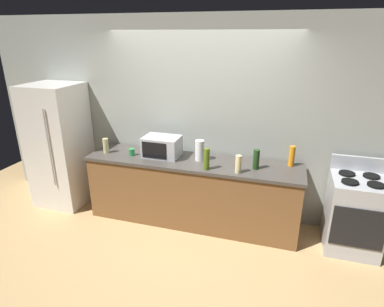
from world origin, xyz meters
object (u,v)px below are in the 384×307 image
at_px(refrigerator, 60,146).
at_px(mug_green, 132,152).
at_px(microwave, 162,146).
at_px(paper_towel_roll, 200,150).
at_px(bottle_vinegar, 106,146).
at_px(stove_range, 354,214).
at_px(bottle_olive_oil, 207,159).
at_px(bottle_wine, 256,159).
at_px(bottle_hand_soap, 238,164).
at_px(bottle_dish_soap, 292,156).

xyz_separation_m(refrigerator, mug_green, (1.21, -0.05, 0.05)).
relative_size(refrigerator, microwave, 3.75).
relative_size(refrigerator, mug_green, 19.23).
distance_m(refrigerator, mug_green, 1.21).
relative_size(paper_towel_roll, bottle_vinegar, 1.32).
height_order(microwave, bottle_vinegar, microwave).
height_order(stove_range, bottle_vinegar, bottle_vinegar).
xyz_separation_m(refrigerator, bottle_olive_oil, (2.30, -0.21, 0.13)).
bearing_deg(mug_green, stove_range, 0.98).
bearing_deg(mug_green, paper_towel_roll, 6.07).
xyz_separation_m(microwave, bottle_wine, (1.26, -0.07, -0.01)).
xyz_separation_m(refrigerator, microwave, (1.61, 0.05, 0.13)).
height_order(refrigerator, bottle_olive_oil, refrigerator).
relative_size(bottle_olive_oil, bottle_vinegar, 1.31).
relative_size(stove_range, bottle_hand_soap, 4.98).
xyz_separation_m(microwave, bottle_olive_oil, (0.69, -0.26, -0.00)).
relative_size(bottle_hand_soap, bottle_olive_oil, 0.81).
bearing_deg(paper_towel_roll, refrigerator, -178.65).
height_order(stove_range, bottle_wine, bottle_wine).
xyz_separation_m(refrigerator, bottle_vinegar, (0.82, -0.06, 0.10)).
bearing_deg(stove_range, bottle_olive_oil, -173.01).
bearing_deg(refrigerator, stove_range, 0.00).
relative_size(stove_range, bottle_olive_oil, 4.03).
xyz_separation_m(paper_towel_roll, bottle_dish_soap, (1.14, 0.15, -0.01)).
xyz_separation_m(bottle_wine, mug_green, (-1.66, -0.02, -0.08)).
bearing_deg(refrigerator, bottle_wine, -0.51).
xyz_separation_m(paper_towel_roll, mug_green, (-0.93, -0.10, -0.09)).
bearing_deg(paper_towel_roll, bottle_olive_oil, -58.75).
height_order(bottle_wine, bottle_hand_soap, bottle_wine).
distance_m(stove_range, microwave, 2.50).
distance_m(microwave, paper_towel_roll, 0.53).
relative_size(paper_towel_roll, bottle_hand_soap, 1.24).
distance_m(refrigerator, bottle_wine, 2.88).
bearing_deg(bottle_olive_oil, bottle_wine, 18.29).
distance_m(stove_range, paper_towel_roll, 2.00).
xyz_separation_m(bottle_olive_oil, bottle_vinegar, (-1.48, 0.15, -0.03)).
bearing_deg(bottle_wine, stove_range, 1.24).
height_order(stove_range, paper_towel_roll, paper_towel_roll).
height_order(bottle_wine, mug_green, bottle_wine).
relative_size(refrigerator, bottle_dish_soap, 6.96).
bearing_deg(bottle_vinegar, bottle_wine, 1.01).
relative_size(stove_range, mug_green, 11.54).
relative_size(stove_range, bottle_wine, 4.37).
bearing_deg(microwave, bottle_vinegar, -172.09).
xyz_separation_m(stove_range, mug_green, (-2.84, -0.05, 0.49)).
distance_m(refrigerator, bottle_dish_soap, 3.29).
height_order(microwave, bottle_olive_oil, microwave).
relative_size(bottle_hand_soap, bottle_vinegar, 1.06).
bearing_deg(bottle_wine, bottle_hand_soap, -137.26).
bearing_deg(bottle_olive_oil, mug_green, 171.35).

